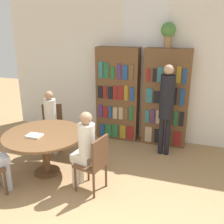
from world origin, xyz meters
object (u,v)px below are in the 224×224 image
object	(u,v)px
bookshelf_left	(118,94)
reading_table	(44,139)
seated_reader_left	(50,119)
librarian_standing	(167,102)
chair_far_side	(95,161)
flower_vase	(168,32)
chair_left_side	(52,124)
seated_reader_right	(84,146)
bookshelf_right	(166,98)

from	to	relation	value
bookshelf_left	reading_table	world-z (taller)	bookshelf_left
seated_reader_left	librarian_standing	world-z (taller)	librarian_standing
seated_reader_left	chair_far_side	bearing A→B (deg)	119.97
bookshelf_left	flower_vase	distance (m)	1.64
chair_left_side	seated_reader_right	size ratio (longest dim) A/B	0.72
chair_far_side	librarian_standing	size ratio (longest dim) A/B	0.51
flower_vase	reading_table	size ratio (longest dim) A/B	0.36
bookshelf_left	chair_far_side	bearing A→B (deg)	-82.30
bookshelf_right	reading_table	xyz separation A→B (m)	(-1.74, -1.84, -0.37)
reading_table	flower_vase	bearing A→B (deg)	47.32
chair_left_side	chair_far_side	distance (m)	1.80
bookshelf_left	chair_far_side	size ratio (longest dim) A/B	2.23
bookshelf_left	chair_far_side	world-z (taller)	bookshelf_left
chair_left_side	librarian_standing	distance (m)	2.33
librarian_standing	seated_reader_left	bearing A→B (deg)	-164.67
chair_left_side	bookshelf_left	bearing A→B (deg)	-164.43
bookshelf_right	chair_left_side	distance (m)	2.39
librarian_standing	bookshelf_right	bearing A→B (deg)	98.54
bookshelf_left	chair_left_side	size ratio (longest dim) A/B	2.23
librarian_standing	reading_table	bearing A→B (deg)	-143.55
seated_reader_right	seated_reader_left	bearing A→B (deg)	63.08
bookshelf_left	reading_table	distance (m)	2.01
chair_far_side	seated_reader_right	world-z (taller)	seated_reader_right
bookshelf_right	reading_table	world-z (taller)	bookshelf_right
chair_left_side	bookshelf_right	bearing A→B (deg)	179.28
seated_reader_left	seated_reader_right	bearing A→B (deg)	117.08
bookshelf_left	seated_reader_right	size ratio (longest dim) A/B	1.59
chair_far_side	reading_table	bearing A→B (deg)	90.00
bookshelf_right	chair_far_side	xyz separation A→B (m)	(-0.76, -2.06, -0.49)
bookshelf_left	chair_far_side	distance (m)	2.13
reading_table	seated_reader_left	world-z (taller)	seated_reader_left
seated_reader_left	seated_reader_right	world-z (taller)	seated_reader_right
bookshelf_left	flower_vase	size ratio (longest dim) A/B	4.18
seated_reader_left	reading_table	bearing A→B (deg)	90.00
chair_far_side	seated_reader_left	world-z (taller)	seated_reader_left
seated_reader_left	flower_vase	bearing A→B (deg)	-175.61
bookshelf_left	bookshelf_right	distance (m)	1.03
reading_table	seated_reader_right	distance (m)	0.83
bookshelf_right	seated_reader_right	xyz separation A→B (m)	(-0.93, -2.02, -0.29)
bookshelf_right	reading_table	size ratio (longest dim) A/B	1.50
librarian_standing	bookshelf_left	bearing A→B (deg)	155.69
bookshelf_left	librarian_standing	distance (m)	1.22
reading_table	bookshelf_right	bearing A→B (deg)	46.61
chair_left_side	flower_vase	bearing A→B (deg)	179.76
seated_reader_right	bookshelf_right	bearing A→B (deg)	-12.70
flower_vase	librarian_standing	distance (m)	1.35
reading_table	chair_left_side	xyz separation A→B (m)	(-0.41, 0.92, -0.12)
reading_table	chair_left_side	size ratio (longest dim) A/B	1.49
flower_vase	chair_far_side	xyz separation A→B (m)	(-0.72, -2.06, -1.80)
seated_reader_left	librarian_standing	bearing A→B (deg)	171.45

